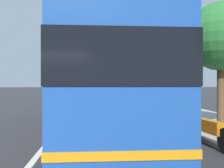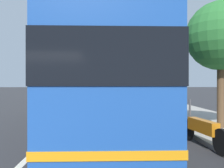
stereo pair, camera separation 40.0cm
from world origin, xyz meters
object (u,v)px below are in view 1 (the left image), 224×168
motorcycle_mid_row (206,129)px  car_ahead_same_lane (69,92)px  roadside_tree_mid_block (221,37)px  utility_pole (166,63)px  coach_bus (106,81)px  car_oncoming (95,89)px

motorcycle_mid_row → car_ahead_same_lane: size_ratio=0.55×
roadside_tree_mid_block → utility_pole: bearing=-3.1°
coach_bus → utility_pole: bearing=-31.2°
motorcycle_mid_row → car_oncoming: size_ratio=0.53×
coach_bus → utility_pole: utility_pole is taller
motorcycle_mid_row → utility_pole: utility_pole is taller
coach_bus → car_ahead_same_lane: (20.97, 3.55, -1.16)m
car_oncoming → car_ahead_same_lane: 13.35m
coach_bus → roadside_tree_mid_block: 4.70m
roadside_tree_mid_block → car_oncoming: bearing=7.7°
car_ahead_same_lane → motorcycle_mid_row: bearing=15.6°
roadside_tree_mid_block → motorcycle_mid_row: bearing=144.6°
car_ahead_same_lane → roadside_tree_mid_block: size_ratio=0.91×
motorcycle_mid_row → roadside_tree_mid_block: (2.24, -1.59, 3.03)m
coach_bus → utility_pole: size_ratio=1.86×
coach_bus → utility_pole: (7.97, -4.77, 1.41)m
motorcycle_mid_row → roadside_tree_mid_block: bearing=-43.5°
car_oncoming → car_ahead_same_lane: size_ratio=1.03×
coach_bus → motorcycle_mid_row: bearing=-140.7°
car_ahead_same_lane → roadside_tree_mid_block: 23.51m
car_ahead_same_lane → roadside_tree_mid_block: bearing=20.8°
coach_bus → car_oncoming: 33.98m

